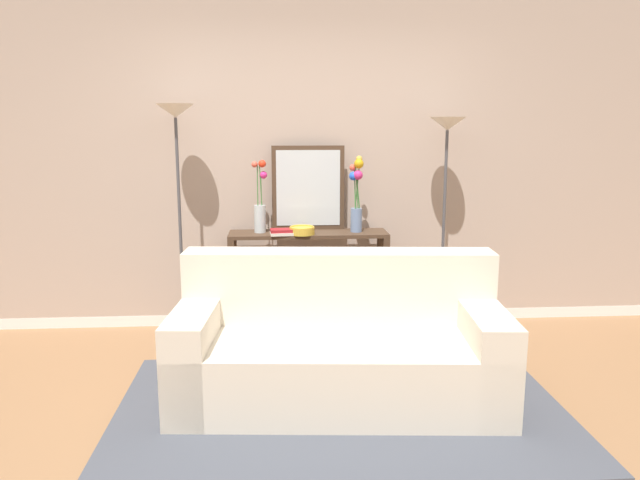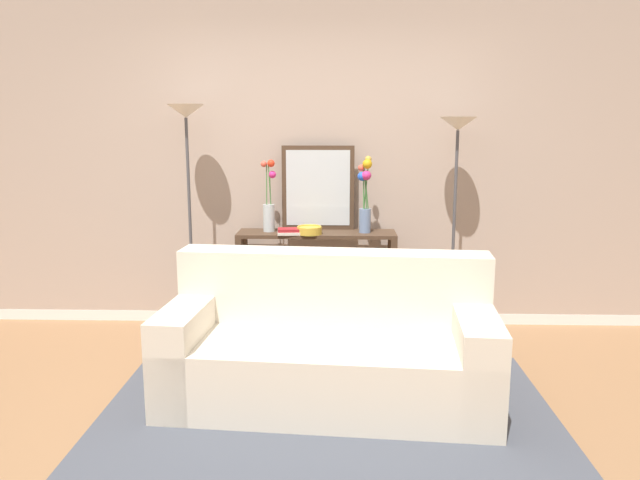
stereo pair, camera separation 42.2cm
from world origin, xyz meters
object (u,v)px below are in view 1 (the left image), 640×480
Objects in this scene: book_row_under_console at (275,326)px; console_table at (308,265)px; vase_short_flowers at (357,196)px; floor_lamp_left at (177,157)px; vase_tall_flowers at (260,207)px; book_stack at (282,232)px; couch at (339,349)px; wall_mirror at (308,188)px; floor_lamp_right at (446,165)px; fruit_bowl at (302,230)px.

console_table is at bearing -0.00° from book_row_under_console.
vase_short_flowers is (0.38, -0.02, 0.55)m from console_table.
floor_lamp_left is 3.18× the size of vase_tall_flowers.
console_table is 0.67m from vase_short_flowers.
book_stack is 0.80m from book_row_under_console.
floor_lamp_left is at bearing -176.74° from vase_short_flowers.
wall_mirror is (-0.12, 1.37, 0.85)m from couch.
couch is 1.53m from vase_tall_flowers.
vase_short_flowers is at bearing -2.49° from vase_tall_flowers.
console_table is at bearing 5.44° from floor_lamp_left.
floor_lamp_right is at bearing 0.44° from book_stack.
book_stack is at bearing -132.22° from wall_mirror.
couch is at bearing -84.34° from console_table.
book_stack is (-0.21, -0.10, 0.29)m from console_table.
vase_tall_flowers is (-1.44, 0.11, -0.33)m from floor_lamp_right.
vase_short_flowers reaches higher than book_row_under_console.
floor_lamp_right is 3.02× the size of vase_tall_flowers.
floor_lamp_left is 1.40m from vase_short_flowers.
console_table is 0.62m from wall_mirror.
couch is 1.11× the size of floor_lamp_left.
console_table reaches higher than book_row_under_console.
console_table is 0.73× the size of floor_lamp_right.
couch is 3.00× the size of wall_mirror.
floor_lamp_right reaches higher than book_row_under_console.
vase_tall_flowers is (-0.38, 0.02, 0.46)m from console_table.
book_stack is at bearing -0.71° from floor_lamp_left.
floor_lamp_left is 1.05m from wall_mirror.
book_stack is (0.17, -0.12, -0.18)m from vase_tall_flowers.
book_row_under_console is (-0.39, 1.24, -0.26)m from couch.
floor_lamp_left is 9.33× the size of fruit_bowl.
floor_lamp_right is (2.05, 0.00, -0.07)m from floor_lamp_left.
couch is at bearing -101.85° from vase_short_flowers.
wall_mirror is 0.38m from fruit_bowl.
fruit_bowl is at bearing -119.59° from console_table.
vase_tall_flowers is 1.18× the size of book_row_under_console.
vase_tall_flowers is 0.95× the size of vase_short_flowers.
couch is 10.39× the size of fruit_bowl.
vase_tall_flowers is 0.38m from fruit_bowl.
vase_short_flowers is at bearing -2.44° from console_table.
wall_mirror is 0.45m from book_stack.
book_row_under_console is at bearing 107.61° from couch.
vase_tall_flowers is at bearing 144.75° from book_stack.
floor_lamp_left is at bearing -169.70° from vase_tall_flowers.
couch reaches higher than book_stack.
couch is 3.37× the size of vase_short_flowers.
floor_lamp_right is at bearing -5.05° from console_table.
console_table is at bearing 95.66° from couch.
floor_lamp_right reaches higher than vase_tall_flowers.
floor_lamp_left reaches higher than couch.
wall_mirror is at bearing 167.95° from floor_lamp_right.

